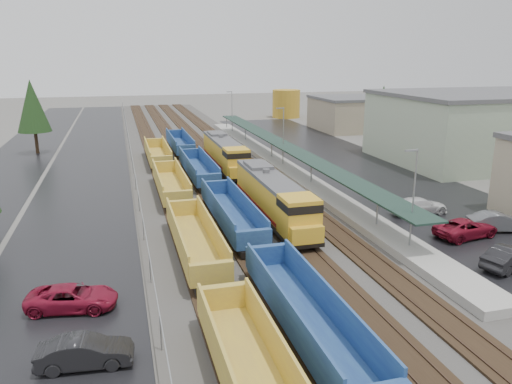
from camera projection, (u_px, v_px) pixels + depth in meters
ballast_strip at (199, 158)px, 72.14m from camera, size 20.00×160.00×0.08m
trackbed at (199, 157)px, 72.11m from camera, size 14.60×160.00×0.22m
west_parking_lot at (90, 164)px, 68.32m from camera, size 10.00×160.00×0.02m
west_road at (11, 168)px, 65.77m from camera, size 9.00×160.00×0.02m
east_commuter_lot at (349, 165)px, 67.70m from camera, size 16.00×100.00×0.02m
station_platform at (283, 163)px, 65.09m from camera, size 3.00×80.00×8.00m
chainlink_fence at (131, 152)px, 67.85m from camera, size 0.08×160.04×2.02m
industrial_buildings at (491, 133)px, 67.50m from camera, size 32.52×75.30×9.50m
distant_hills at (245, 88)px, 223.67m from camera, size 301.00×140.00×25.20m
tree_west_far at (32, 106)px, 73.68m from camera, size 4.84×4.84×11.00m
tree_east at (382, 109)px, 75.72m from camera, size 4.40×4.40×10.00m
locomotive_lead at (274, 198)px, 44.13m from camera, size 2.75×18.15×4.11m
locomotive_trail at (225, 154)px, 63.65m from camera, size 2.75×18.15×4.11m
well_string_yellow at (195, 240)px, 36.77m from camera, size 2.76×82.81×2.45m
well_string_blue at (231, 214)px, 42.99m from camera, size 2.72×88.39×2.41m
storage_tank at (286, 104)px, 117.90m from camera, size 6.49×6.49×6.49m
parked_car_west_b at (85, 352)px, 23.74m from camera, size 1.95×4.61×1.48m
parked_car_west_c at (72, 298)px, 29.11m from camera, size 3.25×5.50×1.43m
parked_car_east_a at (510, 257)px, 34.71m from camera, size 3.20×5.20×1.62m
parked_car_east_b at (466, 228)px, 40.67m from camera, size 3.42×5.84×1.53m
parked_car_east_c at (420, 206)px, 46.54m from camera, size 2.54×5.51×1.56m
parked_car_east_e at (498, 222)px, 42.03m from camera, size 2.83×5.18×1.62m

